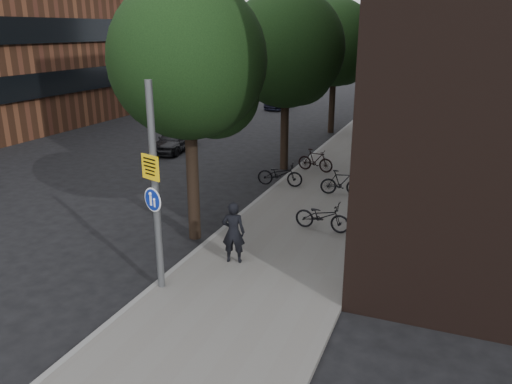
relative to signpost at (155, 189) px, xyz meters
The scene contains 15 objects.
ground 3.44m from the signpost, 36.20° to the right, with size 120.00×120.00×0.00m, color black.
sidewalk 9.28m from the signpost, 76.72° to the left, with size 4.50×60.00×0.12m, color #5F5D58.
curb_edge 9.05m from the signpost, 91.32° to the left, with size 0.15×60.00×0.13m, color slate.
street_tree_near 4.22m from the signpost, 102.37° to the left, with size 4.40×4.40×7.50m.
street_tree_mid 12.11m from the signpost, 93.53° to the left, with size 5.00×5.00×7.80m.
street_tree_far 20.99m from the signpost, 92.01° to the left, with size 5.00×5.00×7.80m.
signpost is the anchor object (origin of this frame).
pedestrian 2.74m from the signpost, 60.30° to the left, with size 0.62×0.41×1.69m, color black.
parked_bike_facade_near 6.00m from the signpost, 61.05° to the left, with size 0.61×1.74×0.91m, color black.
parked_bike_facade_far 9.20m from the signpost, 73.68° to the left, with size 0.45×1.58×0.95m, color black.
parked_bike_curb_near 9.04m from the signpost, 90.00° to the left, with size 0.63×1.82×0.95m, color black.
parked_bike_curb_far 11.61m from the signpost, 86.30° to the left, with size 0.46×1.63×0.98m, color black.
parked_car_near 14.85m from the signpost, 119.32° to the left, with size 1.38×3.44×1.17m, color black.
parked_car_mid 22.17m from the signpost, 111.86° to the left, with size 1.16×3.32×1.10m, color #51171D.
parked_car_far 29.61m from the signpost, 103.79° to the left, with size 1.52×3.74×1.09m, color #1A1D30.
Camera 1 is at (4.37, -7.92, 6.11)m, focal length 35.00 mm.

